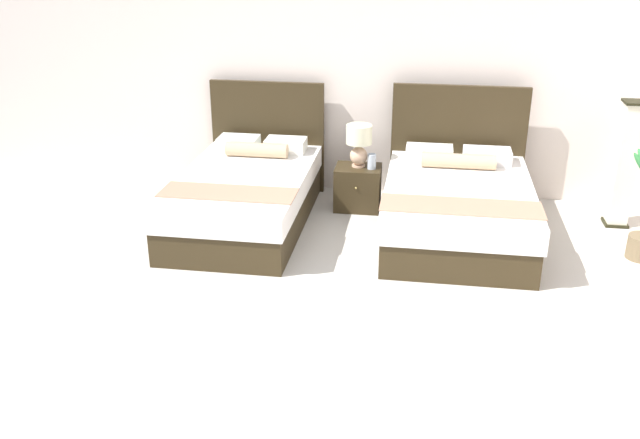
# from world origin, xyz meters

# --- Properties ---
(ground_plane) EXTENTS (10.02, 10.24, 0.02)m
(ground_plane) POSITION_xyz_m (0.00, 0.00, -0.01)
(ground_plane) COLOR #BCB5AA
(wall_back) EXTENTS (10.02, 0.12, 2.62)m
(wall_back) POSITION_xyz_m (0.00, 3.32, 1.31)
(wall_back) COLOR silver
(wall_back) RESTS_ON ground
(bed_near_window) EXTENTS (1.29, 2.24, 1.24)m
(bed_near_window) POSITION_xyz_m (-1.05, 2.14, 0.31)
(bed_near_window) COLOR #302514
(bed_near_window) RESTS_ON ground
(bed_near_corner) EXTENTS (1.44, 2.09, 1.28)m
(bed_near_corner) POSITION_xyz_m (1.06, 2.13, 0.31)
(bed_near_corner) COLOR #302514
(bed_near_corner) RESTS_ON ground
(nightstand) EXTENTS (0.48, 0.41, 0.47)m
(nightstand) POSITION_xyz_m (0.03, 2.68, 0.23)
(nightstand) COLOR #302514
(nightstand) RESTS_ON ground
(table_lamp) EXTENTS (0.27, 0.27, 0.45)m
(table_lamp) POSITION_xyz_m (0.03, 2.70, 0.74)
(table_lamp) COLOR #D3AA89
(table_lamp) RESTS_ON nightstand
(vase) EXTENTS (0.09, 0.09, 0.16)m
(vase) POSITION_xyz_m (0.17, 2.64, 0.55)
(vase) COLOR #B0BBC8
(vase) RESTS_ON nightstand
(floor_lamp_corner) EXTENTS (0.23, 0.23, 1.28)m
(floor_lamp_corner) POSITION_xyz_m (2.68, 2.62, 0.64)
(floor_lamp_corner) COLOR black
(floor_lamp_corner) RESTS_ON ground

